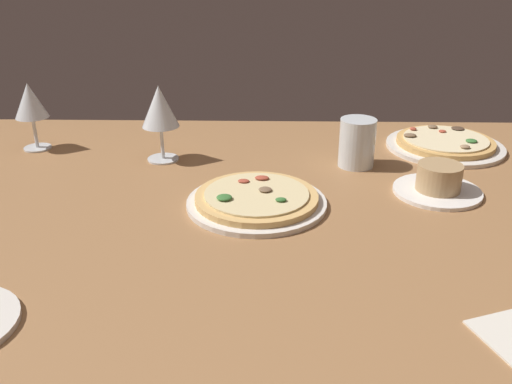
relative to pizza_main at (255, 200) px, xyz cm
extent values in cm
cube|color=#996B42|center=(0.21, -1.01, -3.19)|extent=(150.00, 110.00, 4.00)
cylinder|color=silver|center=(0.01, -0.01, -0.69)|extent=(26.65, 26.65, 1.00)
cylinder|color=tan|center=(0.01, -0.01, 0.41)|extent=(23.43, 23.43, 1.20)
cylinder|color=beige|center=(0.01, -0.01, 1.21)|extent=(19.87, 19.87, 0.40)
ellipsoid|color=#387033|center=(-5.67, -3.02, 1.80)|extent=(2.90, 2.75, 0.79)
ellipsoid|color=brown|center=(1.84, 0.95, 1.70)|extent=(2.52, 2.46, 0.59)
ellipsoid|color=#AD4733|center=(1.14, 6.60, 1.73)|extent=(2.81, 1.99, 0.64)
ellipsoid|color=#AD4733|center=(-2.45, 5.14, 1.64)|extent=(2.26, 1.79, 0.47)
ellipsoid|color=#387033|center=(4.73, -3.62, 1.74)|extent=(2.07, 1.48, 0.66)
cylinder|color=silver|center=(45.05, 32.85, -0.69)|extent=(27.78, 27.78, 1.00)
cylinder|color=tan|center=(45.05, 32.85, 0.41)|extent=(23.05, 23.05, 1.20)
cylinder|color=beige|center=(45.05, 32.85, 1.21)|extent=(19.92, 19.92, 0.40)
ellipsoid|color=#937556|center=(47.33, 25.74, 1.78)|extent=(2.21, 2.00, 0.74)
ellipsoid|color=#4C3828|center=(49.94, 39.75, 1.66)|extent=(3.19, 2.98, 0.50)
ellipsoid|color=#AD4733|center=(38.57, 38.84, 1.78)|extent=(1.64, 1.63, 0.74)
ellipsoid|color=brown|center=(43.91, 40.71, 1.76)|extent=(2.37, 2.22, 0.70)
ellipsoid|color=brown|center=(36.63, 33.75, 1.77)|extent=(3.05, 2.32, 0.72)
ellipsoid|color=#387033|center=(50.19, 30.04, 1.73)|extent=(2.64, 2.48, 0.65)
ellipsoid|color=#AD4733|center=(45.44, 37.38, 1.68)|extent=(1.83, 1.63, 0.55)
cylinder|color=white|center=(36.11, 6.39, -0.79)|extent=(17.36, 17.36, 0.80)
cylinder|color=tan|center=(36.11, 6.39, 2.26)|extent=(8.75, 8.75, 5.31)
cylinder|color=silver|center=(-21.72, 23.73, -0.99)|extent=(7.14, 7.14, 0.40)
cylinder|color=silver|center=(-21.72, 23.73, 3.01)|extent=(0.80, 0.80, 7.60)
cone|color=silver|center=(-21.72, 23.73, 11.42)|extent=(8.32, 8.32, 9.21)
cylinder|color=silver|center=(-53.35, 30.49, -0.99)|extent=(6.48, 6.48, 0.40)
cylinder|color=silver|center=(-53.35, 30.49, 2.94)|extent=(0.80, 0.80, 7.46)
cone|color=silver|center=(-53.35, 30.49, 10.73)|extent=(7.71, 7.71, 8.13)
cone|color=#5B0F19|center=(-53.35, 30.49, 8.11)|extent=(2.46, 2.46, 2.88)
cylinder|color=silver|center=(21.90, 21.03, 4.16)|extent=(7.93, 7.93, 10.71)
cylinder|color=silver|center=(21.90, 21.03, 2.64)|extent=(7.30, 7.30, 7.66)
camera|label=1|loc=(2.20, -96.82, 45.40)|focal=39.59mm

